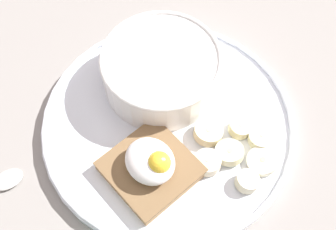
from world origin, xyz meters
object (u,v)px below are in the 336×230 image
object	(u,v)px
oatmeal_bowl	(161,69)
banana_slice_upper	(261,138)
toast_slice	(151,169)
banana_slice_inner	(240,128)
banana_slice_left	(247,181)
banana_slice_front	(229,152)
poached_egg	(151,161)
banana_slice_back	(208,132)
banana_slice_outer	(210,160)
banana_slice_right	(262,161)

from	to	relation	value
oatmeal_bowl	banana_slice_upper	xyz separation A→B (cm)	(13.95, 3.89, -2.13)
toast_slice	banana_slice_inner	distance (cm)	11.86
banana_slice_left	banana_slice_inner	world-z (taller)	same
banana_slice_front	poached_egg	bearing A→B (deg)	-115.50
banana_slice_front	banana_slice_back	distance (cm)	3.52
oatmeal_bowl	banana_slice_outer	size ratio (longest dim) A/B	3.26
poached_egg	banana_slice_left	distance (cm)	11.06
toast_slice	poached_egg	size ratio (longest dim) A/B	1.61
toast_slice	banana_slice_left	xyz separation A→B (cm)	(8.04, 7.47, -0.16)
toast_slice	banana_slice_right	world-z (taller)	toast_slice
banana_slice_inner	banana_slice_front	bearing A→B (deg)	-63.94
toast_slice	banana_slice_outer	size ratio (longest dim) A/B	2.11
banana_slice_back	banana_slice_inner	bearing A→B (deg)	59.66
banana_slice_outer	oatmeal_bowl	bearing A→B (deg)	167.17
banana_slice_inner	poached_egg	bearing A→B (deg)	-101.77
oatmeal_bowl	banana_slice_front	size ratio (longest dim) A/B	3.43
toast_slice	banana_slice_inner	size ratio (longest dim) A/B	2.63
banana_slice_left	banana_slice_outer	size ratio (longest dim) A/B	0.69
oatmeal_bowl	toast_slice	world-z (taller)	oatmeal_bowl
poached_egg	banana_slice_front	distance (cm)	9.53
poached_egg	banana_slice_inner	distance (cm)	12.00
oatmeal_bowl	banana_slice_right	bearing A→B (deg)	6.48
oatmeal_bowl	toast_slice	distance (cm)	12.57
banana_slice_upper	banana_slice_front	bearing A→B (deg)	-102.95
banana_slice_back	poached_egg	bearing A→B (deg)	-93.11
banana_slice_left	banana_slice_outer	xyz separation A→B (cm)	(-4.58, -1.53, -0.04)
banana_slice_front	oatmeal_bowl	bearing A→B (deg)	178.39
banana_slice_front	banana_slice_left	xyz separation A→B (cm)	(3.90, -0.91, 0.05)
oatmeal_bowl	toast_slice	size ratio (longest dim) A/B	1.55
banana_slice_right	banana_slice_outer	bearing A→B (deg)	-129.80
banana_slice_inner	banana_slice_upper	distance (cm)	2.75
banana_slice_front	banana_slice_inner	xyz separation A→B (cm)	(-1.56, 3.20, 0.02)
banana_slice_back	banana_slice_right	world-z (taller)	banana_slice_back
oatmeal_bowl	banana_slice_back	bearing A→B (deg)	-3.06
banana_slice_upper	banana_slice_right	bearing A→B (deg)	-42.96
poached_egg	banana_slice_back	size ratio (longest dim) A/B	1.54
oatmeal_bowl	banana_slice_right	xyz separation A→B (cm)	(16.15, 1.84, -2.18)
banana_slice_right	banana_slice_inner	bearing A→B (deg)	168.12
oatmeal_bowl	banana_slice_left	size ratio (longest dim) A/B	4.74
banana_slice_right	banana_slice_upper	world-z (taller)	same
poached_egg	banana_slice_outer	size ratio (longest dim) A/B	1.31
poached_egg	banana_slice_right	distance (cm)	12.95
toast_slice	banana_slice_front	bearing A→B (deg)	63.69
banana_slice_back	banana_slice_left	bearing A→B (deg)	-5.91
toast_slice	banana_slice_outer	xyz separation A→B (cm)	(3.46, 5.94, -0.20)
toast_slice	banana_slice_outer	distance (cm)	6.88
poached_egg	banana_slice_upper	xyz separation A→B (cm)	(4.94, 12.56, -2.48)
banana_slice_right	poached_egg	bearing A→B (deg)	-124.21
banana_slice_front	banana_slice_upper	world-z (taller)	banana_slice_front
banana_slice_inner	banana_slice_right	bearing A→B (deg)	-11.88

